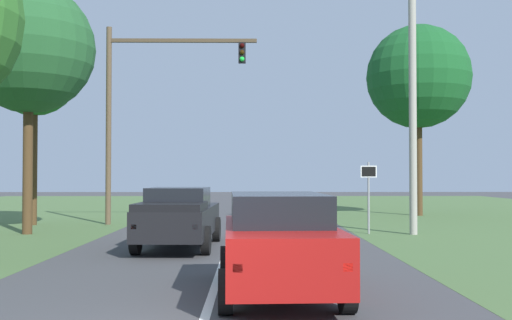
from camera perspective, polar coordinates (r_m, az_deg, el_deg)
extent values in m
plane|color=#424244|center=(18.55, -2.70, -8.19)|extent=(120.00, 120.00, 0.00)
cube|color=#9E1411|center=(11.31, 2.12, -8.37)|extent=(2.12, 5.03, 0.92)
cube|color=black|center=(11.49, 2.01, -4.54)|extent=(1.81, 3.14, 0.56)
cube|color=red|center=(8.84, -1.73, -10.03)|extent=(0.14, 0.07, 0.12)
cube|color=red|center=(9.01, 8.54, -9.85)|extent=(0.14, 0.07, 0.12)
cylinder|color=black|center=(12.86, -2.81, -9.60)|extent=(0.26, 0.73, 0.72)
cylinder|color=black|center=(13.00, 5.84, -9.50)|extent=(0.26, 0.73, 0.72)
cylinder|color=black|center=(9.83, -2.85, -12.16)|extent=(0.26, 0.73, 0.72)
cylinder|color=black|center=(10.01, 8.51, -11.95)|extent=(0.26, 0.73, 0.72)
cube|color=black|center=(18.71, -7.11, -5.62)|extent=(2.09, 5.61, 0.83)
cube|color=black|center=(18.40, -7.23, -3.48)|extent=(1.76, 2.16, 0.59)
cube|color=black|center=(16.98, -7.94, -4.30)|extent=(1.90, 2.16, 0.20)
cube|color=red|center=(16.15, -11.32, -6.12)|extent=(0.14, 0.06, 0.12)
cube|color=red|center=(15.89, -5.69, -6.22)|extent=(0.14, 0.06, 0.12)
cylinder|color=black|center=(20.59, -9.11, -6.38)|extent=(0.25, 0.81, 0.80)
cylinder|color=black|center=(20.34, -3.70, -6.46)|extent=(0.25, 0.81, 0.80)
cylinder|color=black|center=(17.23, -11.16, -7.35)|extent=(0.25, 0.81, 0.80)
cylinder|color=black|center=(16.93, -4.69, -7.48)|extent=(0.25, 0.81, 0.80)
cylinder|color=brown|center=(27.94, -13.58, 3.15)|extent=(0.24, 0.24, 8.79)
cube|color=#4C3D2B|center=(27.95, -6.82, 10.99)|extent=(6.59, 0.16, 0.16)
cube|color=black|center=(27.68, -1.31, 9.94)|extent=(0.32, 0.28, 0.90)
sphere|color=black|center=(27.59, -1.31, 10.61)|extent=(0.22, 0.22, 0.22)
sphere|color=black|center=(27.53, -1.31, 10.00)|extent=(0.22, 0.22, 0.22)
sphere|color=#1ED83F|center=(27.47, -1.31, 9.39)|extent=(0.22, 0.22, 0.22)
cylinder|color=gray|center=(23.14, 10.45, -3.50)|extent=(0.08, 0.08, 2.67)
cube|color=white|center=(23.10, 10.46, -1.07)|extent=(0.60, 0.03, 0.44)
cube|color=black|center=(23.08, 10.46, -1.07)|extent=(0.52, 0.01, 0.36)
cylinder|color=#4C351E|center=(34.12, 14.95, -0.48)|extent=(0.36, 0.36, 5.42)
sphere|color=#185324|center=(34.52, 14.90, 7.52)|extent=(5.60, 5.60, 5.60)
cylinder|color=#9E998E|center=(23.42, 14.39, 6.11)|extent=(0.28, 0.28, 10.48)
cylinder|color=#4C351E|center=(28.51, -20.07, -0.41)|extent=(0.36, 0.36, 5.29)
sphere|color=#206926|center=(28.87, -20.00, 7.76)|extent=(3.89, 3.89, 3.89)
cylinder|color=#4C351E|center=(24.19, -20.50, -0.46)|extent=(0.36, 0.36, 5.11)
sphere|color=#23562B|center=(24.65, -20.42, 9.76)|extent=(4.86, 4.86, 4.86)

